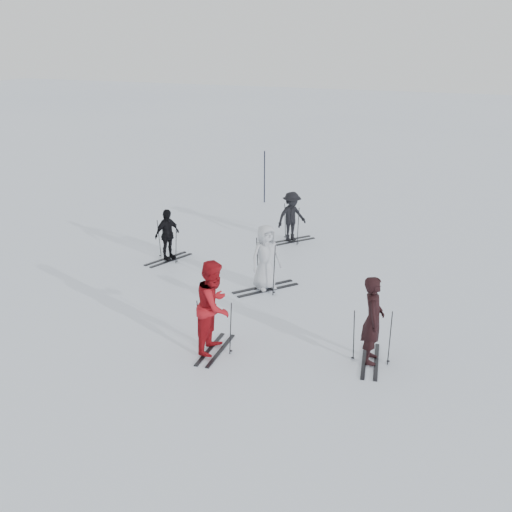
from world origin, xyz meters
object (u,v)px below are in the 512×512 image
(skier_near_dark, at_px, (373,321))
(piste_marker, at_px, (264,177))
(skier_uphill_left, at_px, (167,235))
(skier_red, at_px, (214,307))
(skier_uphill_far, at_px, (292,217))
(skier_grey, at_px, (266,258))

(skier_near_dark, height_order, piste_marker, piste_marker)
(skier_near_dark, bearing_deg, skier_uphill_left, 50.34)
(skier_red, distance_m, piste_marker, 12.34)
(skier_uphill_far, bearing_deg, skier_red, -135.47)
(skier_near_dark, distance_m, skier_red, 3.21)
(skier_near_dark, xyz_separation_m, skier_uphill_left, (-6.86, 3.72, -0.16))
(skier_uphill_far, bearing_deg, skier_grey, -132.79)
(skier_red, height_order, skier_uphill_far, skier_red)
(skier_grey, bearing_deg, piste_marker, 59.54)
(skier_red, bearing_deg, skier_uphill_left, 34.96)
(skier_grey, height_order, skier_uphill_left, skier_grey)
(skier_grey, xyz_separation_m, piste_marker, (-3.39, 8.22, 0.16))
(skier_grey, bearing_deg, skier_near_dark, -91.86)
(skier_grey, xyz_separation_m, skier_uphill_left, (-3.45, 0.96, -0.10))
(skier_red, height_order, skier_grey, skier_red)
(skier_grey, height_order, piste_marker, piste_marker)
(skier_uphill_left, bearing_deg, skier_near_dark, -100.35)
(skier_near_dark, relative_size, piste_marker, 0.90)
(skier_grey, bearing_deg, skier_uphill_far, 47.72)
(skier_uphill_left, relative_size, skier_uphill_far, 0.95)
(skier_near_dark, height_order, skier_uphill_far, skier_near_dark)
(skier_red, height_order, piste_marker, piste_marker)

